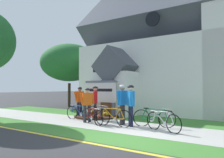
{
  "coord_description": "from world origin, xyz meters",
  "views": [
    {
      "loc": [
        3.7,
        -6.06,
        1.66
      ],
      "look_at": [
        -3.04,
        3.87,
        2.13
      ],
      "focal_mm": 35.29,
      "sensor_mm": 36.0,
      "label": 1
    }
  ],
  "objects_px": {
    "bicycle_green": "(113,117)",
    "yard_deciduous_tree": "(70,63)",
    "bicycle_yellow": "(154,118)",
    "cyclist_in_yellow_jersey": "(122,101)",
    "cyclist_in_white_jersey": "(131,102)",
    "bicycle_silver": "(163,122)",
    "cyclist_in_red_jersey": "(87,102)",
    "church_sign": "(101,93)",
    "bicycle_blue": "(80,113)",
    "cyclist_in_orange_jersey": "(80,99)",
    "cyclist_in_green_jersey": "(95,100)",
    "bicycle_orange": "(92,116)",
    "bicycle_red": "(99,113)"
  },
  "relations": [
    {
      "from": "bicycle_green",
      "to": "yard_deciduous_tree",
      "type": "distance_m",
      "value": 10.99
    },
    {
      "from": "bicycle_yellow",
      "to": "cyclist_in_yellow_jersey",
      "type": "height_order",
      "value": "cyclist_in_yellow_jersey"
    },
    {
      "from": "cyclist_in_white_jersey",
      "to": "yard_deciduous_tree",
      "type": "xyz_separation_m",
      "value": [
        -9.26,
        5.58,
        2.78
      ]
    },
    {
      "from": "bicycle_silver",
      "to": "cyclist_in_red_jersey",
      "type": "height_order",
      "value": "cyclist_in_red_jersey"
    },
    {
      "from": "church_sign",
      "to": "yard_deciduous_tree",
      "type": "bearing_deg",
      "value": 149.48
    },
    {
      "from": "cyclist_in_yellow_jersey",
      "to": "bicycle_silver",
      "type": "bearing_deg",
      "value": -10.26
    },
    {
      "from": "bicycle_blue",
      "to": "cyclist_in_orange_jersey",
      "type": "relative_size",
      "value": 1.03
    },
    {
      "from": "bicycle_blue",
      "to": "cyclist_in_white_jersey",
      "type": "height_order",
      "value": "cyclist_in_white_jersey"
    },
    {
      "from": "cyclist_in_white_jersey",
      "to": "cyclist_in_orange_jersey",
      "type": "bearing_deg",
      "value": 164.45
    },
    {
      "from": "church_sign",
      "to": "bicycle_yellow",
      "type": "xyz_separation_m",
      "value": [
        3.91,
        -1.44,
        -0.99
      ]
    },
    {
      "from": "cyclist_in_white_jersey",
      "to": "cyclist_in_green_jersey",
      "type": "xyz_separation_m",
      "value": [
        -2.62,
        0.87,
        -0.03
      ]
    },
    {
      "from": "bicycle_blue",
      "to": "cyclist_in_red_jersey",
      "type": "relative_size",
      "value": 1.07
    },
    {
      "from": "bicycle_blue",
      "to": "cyclist_in_white_jersey",
      "type": "relative_size",
      "value": 0.99
    },
    {
      "from": "cyclist_in_orange_jersey",
      "to": "cyclist_in_white_jersey",
      "type": "height_order",
      "value": "cyclist_in_white_jersey"
    },
    {
      "from": "church_sign",
      "to": "cyclist_in_orange_jersey",
      "type": "relative_size",
      "value": 1.31
    },
    {
      "from": "church_sign",
      "to": "cyclist_in_red_jersey",
      "type": "xyz_separation_m",
      "value": [
        0.77,
        -2.08,
        -0.42
      ]
    },
    {
      "from": "bicycle_blue",
      "to": "bicycle_silver",
      "type": "distance_m",
      "value": 4.71
    },
    {
      "from": "bicycle_orange",
      "to": "cyclist_in_white_jersey",
      "type": "distance_m",
      "value": 1.91
    },
    {
      "from": "church_sign",
      "to": "bicycle_green",
      "type": "relative_size",
      "value": 1.22
    },
    {
      "from": "bicycle_orange",
      "to": "cyclist_in_yellow_jersey",
      "type": "relative_size",
      "value": 0.92
    },
    {
      "from": "cyclist_in_green_jersey",
      "to": "bicycle_red",
      "type": "bearing_deg",
      "value": -35.02
    },
    {
      "from": "church_sign",
      "to": "bicycle_red",
      "type": "height_order",
      "value": "church_sign"
    },
    {
      "from": "bicycle_yellow",
      "to": "bicycle_silver",
      "type": "height_order",
      "value": "bicycle_silver"
    },
    {
      "from": "bicycle_blue",
      "to": "yard_deciduous_tree",
      "type": "distance_m",
      "value": 8.78
    },
    {
      "from": "church_sign",
      "to": "bicycle_orange",
      "type": "relative_size",
      "value": 1.36
    },
    {
      "from": "church_sign",
      "to": "bicycle_red",
      "type": "xyz_separation_m",
      "value": [
        0.98,
        -1.43,
        -0.99
      ]
    },
    {
      "from": "bicycle_orange",
      "to": "bicycle_red",
      "type": "relative_size",
      "value": 0.96
    },
    {
      "from": "cyclist_in_orange_jersey",
      "to": "cyclist_in_red_jersey",
      "type": "distance_m",
      "value": 2.03
    },
    {
      "from": "bicycle_red",
      "to": "cyclist_in_orange_jersey",
      "type": "distance_m",
      "value": 2.01
    },
    {
      "from": "bicycle_red",
      "to": "cyclist_in_yellow_jersey",
      "type": "distance_m",
      "value": 1.74
    },
    {
      "from": "bicycle_green",
      "to": "cyclist_in_orange_jersey",
      "type": "bearing_deg",
      "value": 156.18
    },
    {
      "from": "cyclist_in_green_jersey",
      "to": "yard_deciduous_tree",
      "type": "bearing_deg",
      "value": 144.67
    },
    {
      "from": "bicycle_red",
      "to": "cyclist_in_white_jersey",
      "type": "distance_m",
      "value": 2.26
    },
    {
      "from": "cyclist_in_red_jersey",
      "to": "bicycle_blue",
      "type": "bearing_deg",
      "value": 153.65
    },
    {
      "from": "bicycle_yellow",
      "to": "bicycle_silver",
      "type": "distance_m",
      "value": 0.96
    },
    {
      "from": "yard_deciduous_tree",
      "to": "cyclist_in_white_jersey",
      "type": "bearing_deg",
      "value": -31.07
    },
    {
      "from": "bicycle_yellow",
      "to": "cyclist_in_yellow_jersey",
      "type": "relative_size",
      "value": 0.98
    },
    {
      "from": "bicycle_green",
      "to": "cyclist_in_green_jersey",
      "type": "height_order",
      "value": "cyclist_in_green_jersey"
    },
    {
      "from": "bicycle_blue",
      "to": "cyclist_in_white_jersey",
      "type": "bearing_deg",
      "value": -5.14
    },
    {
      "from": "bicycle_red",
      "to": "bicycle_orange",
      "type": "bearing_deg",
      "value": -68.72
    },
    {
      "from": "bicycle_green",
      "to": "bicycle_orange",
      "type": "bearing_deg",
      "value": -173.13
    },
    {
      "from": "bicycle_blue",
      "to": "cyclist_in_red_jersey",
      "type": "distance_m",
      "value": 1.14
    },
    {
      "from": "bicycle_blue",
      "to": "bicycle_green",
      "type": "bearing_deg",
      "value": -14.09
    },
    {
      "from": "cyclist_in_red_jersey",
      "to": "cyclist_in_yellow_jersey",
      "type": "bearing_deg",
      "value": 10.52
    },
    {
      "from": "cyclist_in_yellow_jersey",
      "to": "cyclist_in_white_jersey",
      "type": "relative_size",
      "value": 1.01
    },
    {
      "from": "bicycle_yellow",
      "to": "bicycle_red",
      "type": "distance_m",
      "value": 2.93
    },
    {
      "from": "bicycle_yellow",
      "to": "cyclist_in_red_jersey",
      "type": "distance_m",
      "value": 3.25
    },
    {
      "from": "bicycle_blue",
      "to": "bicycle_silver",
      "type": "bearing_deg",
      "value": -5.75
    },
    {
      "from": "bicycle_silver",
      "to": "bicycle_red",
      "type": "xyz_separation_m",
      "value": [
        -3.61,
        0.69,
        0.01
      ]
    },
    {
      "from": "bicycle_orange",
      "to": "cyclist_in_orange_jersey",
      "type": "bearing_deg",
      "value": 144.66
    }
  ]
}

